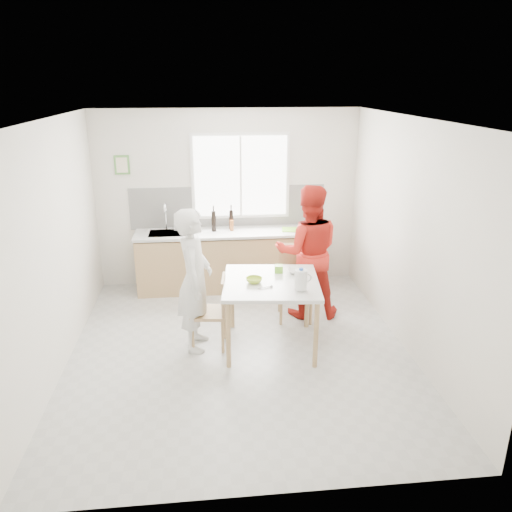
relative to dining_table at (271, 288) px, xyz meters
The scene contains 21 objects.
ground 0.86m from the dining_table, 169.03° to the right, with size 4.50×4.50×0.00m, color #B7B7B2.
room_shell 0.96m from the dining_table, 169.03° to the right, with size 4.50×4.50×4.50m.
window 2.35m from the dining_table, 94.97° to the left, with size 1.50×0.06×1.30m.
backsplash 2.25m from the dining_table, 100.14° to the left, with size 3.00×0.02×0.65m, color white.
picture_frame 3.11m from the dining_table, 131.92° to the left, with size 0.22×0.03×0.28m.
kitchen_counter 1.95m from the dining_table, 101.78° to the left, with size 2.84×0.64×1.37m.
dining_table is the anchor object (origin of this frame).
chair_left 0.73m from the dining_table, behind, with size 0.45×0.45×0.89m.
chair_far 0.92m from the dining_table, 61.12° to the left, with size 0.50×0.50×1.00m.
person_white 0.90m from the dining_table, behind, with size 0.63×0.41×1.73m, color silver.
person_red 1.04m from the dining_table, 53.85° to the left, with size 0.88×0.69×1.82m, color red.
bowl_green 0.24m from the dining_table, behind, with size 0.19×0.19×0.06m, color #A8CC2F.
bowl_white 0.41m from the dining_table, 33.91° to the left, with size 0.19×0.19×0.05m, color white.
milk_jug 0.48m from the dining_table, 46.71° to the right, with size 0.19×0.14×0.25m.
green_box 0.33m from the dining_table, 64.45° to the left, with size 0.10×0.10×0.09m, color #71C32D.
spoon 0.25m from the dining_table, 115.88° to the right, with size 0.01×0.01×0.16m, color #A5A5AA.
cutting_board 1.93m from the dining_table, 72.17° to the left, with size 0.35×0.25×0.01m, color #71BC2B.
wine_bottle_a 2.02m from the dining_table, 108.02° to the left, with size 0.07×0.07×0.32m, color black.
wine_bottle_b 2.05m from the dining_table, 99.90° to the left, with size 0.07×0.07×0.30m, color black.
jar_amber 1.95m from the dining_table, 100.35° to the left, with size 0.06×0.06×0.16m, color #995121.
soap_bottle 2.34m from the dining_table, 120.26° to the left, with size 0.08×0.08×0.17m, color #999999.
Camera 1 is at (-0.36, -5.29, 3.07)m, focal length 35.00 mm.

